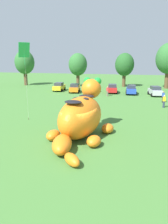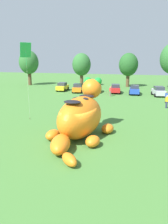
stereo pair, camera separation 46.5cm
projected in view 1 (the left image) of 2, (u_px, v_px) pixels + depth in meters
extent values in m
plane|color=#427533|center=(79.00, 141.00, 16.74)|extent=(160.00, 160.00, 0.00)
ellipsoid|color=orange|center=(81.00, 117.00, 17.45)|extent=(3.64, 6.26, 3.35)
ellipsoid|color=orange|center=(91.00, 89.00, 19.25)|extent=(1.98, 2.14, 1.77)
sphere|color=green|center=(87.00, 81.00, 19.50)|extent=(0.71, 0.71, 0.71)
sphere|color=green|center=(97.00, 81.00, 19.15)|extent=(0.71, 0.71, 0.71)
ellipsoid|color=black|center=(87.00, 96.00, 18.29)|extent=(1.45, 1.22, 0.22)
ellipsoid|color=black|center=(81.00, 99.00, 17.08)|extent=(1.45, 1.22, 0.22)
ellipsoid|color=black|center=(73.00, 102.00, 15.73)|extent=(1.45, 1.22, 0.22)
ellipsoid|color=orange|center=(69.00, 124.00, 19.90)|extent=(1.18, 1.54, 0.82)
ellipsoid|color=orange|center=(108.00, 128.00, 18.57)|extent=(1.18, 1.54, 0.82)
ellipsoid|color=orange|center=(53.00, 135.00, 16.89)|extent=(1.18, 1.54, 0.82)
ellipsoid|color=orange|center=(94.00, 141.00, 15.66)|extent=(1.18, 1.54, 0.82)
ellipsoid|color=orange|center=(62.00, 144.00, 14.62)|extent=(1.93, 2.92, 1.17)
ellipsoid|color=orange|center=(72.00, 160.00, 12.86)|extent=(1.60, 1.59, 0.72)
cube|color=yellow|center=(59.00, 87.00, 43.70)|extent=(2.08, 4.24, 0.80)
cube|color=#2D333D|center=(59.00, 84.00, 43.39)|extent=(1.68, 2.10, 0.60)
cylinder|color=black|center=(57.00, 88.00, 45.15)|extent=(0.30, 0.66, 0.64)
cylinder|color=black|center=(65.00, 89.00, 44.87)|extent=(0.30, 0.66, 0.64)
cylinder|color=black|center=(53.00, 90.00, 42.72)|extent=(0.30, 0.66, 0.64)
cylinder|color=black|center=(62.00, 90.00, 42.44)|extent=(0.30, 0.66, 0.64)
cube|color=orange|center=(75.00, 89.00, 41.70)|extent=(2.43, 4.34, 0.80)
cube|color=#2D333D|center=(75.00, 85.00, 41.38)|extent=(1.83, 2.21, 0.60)
cylinder|color=black|center=(71.00, 90.00, 43.09)|extent=(0.35, 0.67, 0.64)
cylinder|color=black|center=(80.00, 90.00, 42.96)|extent=(0.35, 0.67, 0.64)
cylinder|color=black|center=(70.00, 92.00, 40.63)|extent=(0.35, 0.67, 0.64)
cylinder|color=black|center=(78.00, 92.00, 40.50)|extent=(0.35, 0.67, 0.64)
cube|color=white|center=(93.00, 89.00, 41.86)|extent=(2.17, 4.27, 0.80)
cube|color=#2D333D|center=(93.00, 85.00, 41.55)|extent=(1.72, 2.13, 0.60)
cylinder|color=black|center=(89.00, 90.00, 43.30)|extent=(0.31, 0.66, 0.64)
cylinder|color=black|center=(98.00, 90.00, 43.06)|extent=(0.31, 0.66, 0.64)
cylinder|color=black|center=(88.00, 91.00, 40.86)|extent=(0.31, 0.66, 0.64)
cylinder|color=black|center=(96.00, 92.00, 40.62)|extent=(0.31, 0.66, 0.64)
cube|color=red|center=(112.00, 89.00, 41.00)|extent=(2.29, 4.31, 0.80)
cube|color=#2D333D|center=(112.00, 86.00, 40.68)|extent=(1.77, 2.17, 0.60)
cylinder|color=black|center=(108.00, 90.00, 42.41)|extent=(0.33, 0.67, 0.64)
cylinder|color=black|center=(116.00, 90.00, 42.22)|extent=(0.33, 0.67, 0.64)
cylinder|color=black|center=(108.00, 92.00, 39.96)|extent=(0.33, 0.67, 0.64)
cylinder|color=black|center=(117.00, 92.00, 39.77)|extent=(0.33, 0.67, 0.64)
cube|color=#2347B7|center=(131.00, 90.00, 39.53)|extent=(2.02, 4.22, 0.80)
cube|color=#2D333D|center=(131.00, 87.00, 39.22)|extent=(1.65, 2.08, 0.60)
cylinder|color=black|center=(126.00, 91.00, 40.99)|extent=(0.29, 0.66, 0.64)
cylinder|color=black|center=(135.00, 92.00, 40.69)|extent=(0.29, 0.66, 0.64)
cylinder|color=black|center=(126.00, 93.00, 38.57)|extent=(0.29, 0.66, 0.64)
cylinder|color=black|center=(136.00, 94.00, 38.27)|extent=(0.29, 0.66, 0.64)
cube|color=#B7BABF|center=(155.00, 92.00, 37.77)|extent=(2.48, 4.36, 0.80)
cube|color=#2D333D|center=(156.00, 88.00, 37.46)|extent=(1.86, 2.22, 0.60)
cylinder|color=black|center=(148.00, 93.00, 39.15)|extent=(0.36, 0.67, 0.64)
cylinder|color=black|center=(158.00, 93.00, 39.05)|extent=(0.36, 0.67, 0.64)
cylinder|color=black|center=(152.00, 95.00, 36.69)|extent=(0.36, 0.67, 0.64)
cylinder|color=black|center=(162.00, 95.00, 36.58)|extent=(0.36, 0.67, 0.64)
cylinder|color=brown|center=(26.00, 79.00, 53.42)|extent=(0.86, 0.86, 3.02)
ellipsoid|color=#2D662D|center=(25.00, 62.00, 52.41)|extent=(4.83, 4.83, 5.79)
cylinder|color=brown|center=(78.00, 80.00, 51.32)|extent=(0.79, 0.79, 2.76)
ellipsoid|color=#2D662D|center=(78.00, 64.00, 50.40)|extent=(4.41, 4.41, 5.29)
cylinder|color=brown|center=(124.00, 81.00, 50.34)|extent=(0.79, 0.79, 2.76)
ellipsoid|color=#235623|center=(125.00, 65.00, 49.42)|extent=(4.42, 4.42, 5.30)
cylinder|color=brown|center=(167.00, 81.00, 47.30)|extent=(1.00, 1.00, 3.49)
cylinder|color=black|center=(163.00, 100.00, 31.78)|extent=(0.26, 0.26, 0.88)
cube|color=#2D4CA5|center=(163.00, 95.00, 31.60)|extent=(0.38, 0.22, 0.60)
sphere|color=#9E7051|center=(164.00, 92.00, 31.50)|extent=(0.22, 0.22, 0.22)
cylinder|color=#2D334C|center=(164.00, 104.00, 28.39)|extent=(0.26, 0.26, 0.88)
cube|color=gold|center=(164.00, 99.00, 28.21)|extent=(0.38, 0.22, 0.60)
sphere|color=beige|center=(164.00, 96.00, 28.11)|extent=(0.22, 0.22, 0.22)
cylinder|color=#726656|center=(107.00, 94.00, 37.34)|extent=(0.26, 0.26, 0.88)
cube|color=red|center=(107.00, 90.00, 37.16)|extent=(0.38, 0.22, 0.60)
sphere|color=tan|center=(108.00, 87.00, 37.06)|extent=(0.22, 0.22, 0.22)
cylinder|color=brown|center=(29.00, 119.00, 22.81)|extent=(0.06, 0.06, 0.15)
cylinder|color=silver|center=(26.00, 85.00, 21.94)|extent=(0.01, 0.01, 7.08)
cube|color=green|center=(24.00, 50.00, 21.09)|extent=(1.13, 1.13, 1.44)
cylinder|color=green|center=(25.00, 59.00, 21.31)|extent=(0.03, 0.03, 1.20)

